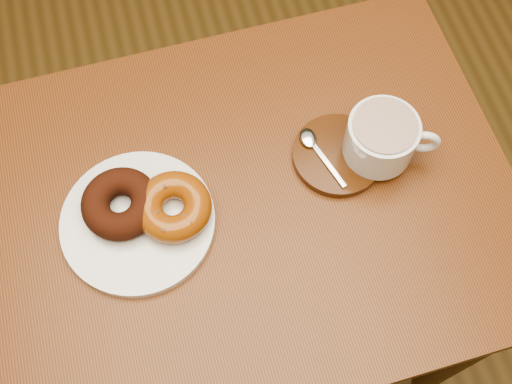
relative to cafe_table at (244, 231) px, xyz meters
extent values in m
plane|color=brown|center=(0.17, 0.34, -0.62)|extent=(6.00, 6.00, 0.00)
cube|color=#603214|center=(0.00, 0.00, 0.10)|extent=(0.80, 0.61, 0.03)
cylinder|color=#432813|center=(0.36, -0.25, -0.27)|extent=(0.04, 0.04, 0.71)
cylinder|color=#432813|center=(-0.36, 0.25, -0.27)|extent=(0.04, 0.04, 0.71)
cylinder|color=#432813|center=(0.35, 0.26, -0.27)|extent=(0.04, 0.04, 0.71)
cylinder|color=white|center=(-0.15, 0.00, 0.12)|extent=(0.25, 0.25, 0.01)
torus|color=#36150A|center=(-0.17, 0.03, 0.15)|extent=(0.13, 0.13, 0.04)
torus|color=#8E460F|center=(-0.10, 0.00, 0.15)|extent=(0.12, 0.12, 0.04)
cube|color=#52321B|center=(-0.06, 0.00, 0.17)|extent=(0.01, 0.00, 0.00)
cube|color=#52321B|center=(-0.07, 0.02, 0.17)|extent=(0.01, 0.01, 0.00)
cube|color=#52321B|center=(-0.07, 0.03, 0.17)|extent=(0.01, 0.01, 0.00)
cube|color=#52321B|center=(-0.08, 0.03, 0.17)|extent=(0.01, 0.01, 0.00)
cube|color=#52321B|center=(-0.10, 0.04, 0.17)|extent=(0.00, 0.01, 0.00)
cube|color=#52321B|center=(-0.11, 0.03, 0.17)|extent=(0.01, 0.01, 0.00)
cube|color=#52321B|center=(-0.12, 0.03, 0.17)|extent=(0.01, 0.01, 0.00)
cube|color=#52321B|center=(-0.13, 0.02, 0.17)|extent=(0.01, 0.01, 0.00)
cube|color=#52321B|center=(-0.13, 0.00, 0.17)|extent=(0.01, 0.00, 0.00)
cube|color=#52321B|center=(-0.13, -0.01, 0.17)|extent=(0.01, 0.01, 0.00)
cube|color=#52321B|center=(-0.12, -0.02, 0.17)|extent=(0.01, 0.01, 0.00)
cube|color=#52321B|center=(-0.11, -0.03, 0.17)|extent=(0.01, 0.01, 0.00)
cube|color=#52321B|center=(-0.10, -0.03, 0.17)|extent=(0.00, 0.01, 0.00)
cube|color=#52321B|center=(-0.08, -0.03, 0.17)|extent=(0.01, 0.01, 0.00)
cube|color=#52321B|center=(-0.07, -0.02, 0.17)|extent=(0.01, 0.01, 0.00)
cube|color=#52321B|center=(-0.07, -0.01, 0.17)|extent=(0.01, 0.01, 0.00)
cylinder|color=#3A1B07|center=(0.15, 0.03, 0.13)|extent=(0.14, 0.14, 0.01)
cylinder|color=white|center=(0.21, 0.02, 0.17)|extent=(0.10, 0.10, 0.07)
cylinder|color=#562C1D|center=(0.21, 0.02, 0.20)|extent=(0.09, 0.09, 0.00)
torus|color=white|center=(0.26, 0.00, 0.17)|extent=(0.05, 0.03, 0.05)
ellipsoid|color=silver|center=(0.12, 0.07, 0.14)|extent=(0.02, 0.03, 0.01)
cube|color=silver|center=(0.13, 0.02, 0.14)|extent=(0.03, 0.09, 0.00)
camera|label=1|loc=(-0.08, -0.36, 0.96)|focal=45.00mm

